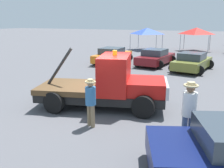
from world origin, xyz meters
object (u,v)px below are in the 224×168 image
(parked_car_maroon, at_px, (155,57))
(canopy_tent_red, at_px, (196,31))
(parked_car_olive, at_px, (192,62))
(person_at_hood, at_px, (91,99))
(canopy_tent_blue, at_px, (147,31))
(traffic_cone, at_px, (143,88))
(tow_truck, at_px, (109,86))
(parked_car_orange, at_px, (113,56))
(person_near_truck, at_px, (189,108))

(parked_car_maroon, xyz_separation_m, canopy_tent_red, (1.93, 11.47, 1.70))
(parked_car_maroon, distance_m, parked_car_olive, 3.23)
(parked_car_olive, bearing_deg, person_at_hood, 179.84)
(canopy_tent_red, bearing_deg, person_at_hood, -92.25)
(canopy_tent_blue, relative_size, traffic_cone, 5.95)
(person_at_hood, distance_m, parked_car_olive, 11.83)
(tow_truck, bearing_deg, canopy_tent_blue, 86.72)
(parked_car_orange, distance_m, traffic_cone, 9.16)
(parked_car_maroon, relative_size, canopy_tent_red, 1.47)
(person_near_truck, bearing_deg, parked_car_olive, -37.70)
(parked_car_orange, height_order, canopy_tent_red, canopy_tent_red)
(person_near_truck, distance_m, parked_car_olive, 11.67)
(parked_car_orange, bearing_deg, canopy_tent_blue, 0.05)
(person_at_hood, bearing_deg, parked_car_maroon, -150.60)
(canopy_tent_blue, xyz_separation_m, traffic_cone, (5.16, -18.52, -2.03))
(person_at_hood, xyz_separation_m, traffic_cone, (0.43, 4.69, -0.75))
(tow_truck, distance_m, canopy_tent_blue, 21.64)
(tow_truck, bearing_deg, parked_car_olive, 61.29)
(parked_car_maroon, relative_size, canopy_tent_blue, 1.41)
(tow_truck, xyz_separation_m, traffic_cone, (0.69, 2.61, -0.69))
(parked_car_olive, distance_m, traffic_cone, 7.15)
(tow_truck, distance_m, person_at_hood, 2.09)
(traffic_cone, bearing_deg, parked_car_olive, 76.99)
(person_near_truck, height_order, person_at_hood, person_near_truck)
(person_at_hood, xyz_separation_m, canopy_tent_blue, (-4.72, 23.21, 1.29))
(parked_car_olive, bearing_deg, parked_car_maroon, 78.69)
(parked_car_maroon, distance_m, canopy_tent_blue, 11.18)
(canopy_tent_blue, bearing_deg, person_at_hood, -78.50)
(parked_car_orange, xyz_separation_m, traffic_cone, (5.02, -7.65, -0.40))
(canopy_tent_blue, bearing_deg, parked_car_orange, -89.28)
(parked_car_orange, relative_size, traffic_cone, 8.42)
(tow_truck, distance_m, canopy_tent_red, 22.28)
(parked_car_olive, height_order, canopy_tent_red, canopy_tent_red)
(tow_truck, height_order, canopy_tent_red, canopy_tent_red)
(parked_car_maroon, bearing_deg, canopy_tent_blue, 27.16)
(canopy_tent_red, distance_m, traffic_cone, 19.71)
(parked_car_olive, height_order, canopy_tent_blue, canopy_tent_blue)
(person_near_truck, distance_m, parked_car_maroon, 13.45)
(person_near_truck, xyz_separation_m, parked_car_orange, (-7.82, 12.29, -0.48))
(parked_car_olive, xyz_separation_m, canopy_tent_red, (-1.08, 12.64, 1.70))
(parked_car_orange, relative_size, canopy_tent_red, 1.47)
(person_near_truck, distance_m, traffic_cone, 5.49)
(canopy_tent_blue, bearing_deg, parked_car_maroon, -70.16)
(traffic_cone, bearing_deg, canopy_tent_red, 88.47)
(parked_car_orange, bearing_deg, canopy_tent_red, -25.56)
(person_near_truck, xyz_separation_m, person_at_hood, (-3.24, -0.04, -0.13))
(canopy_tent_red, bearing_deg, parked_car_orange, -114.89)
(person_at_hood, relative_size, parked_car_maroon, 0.37)
(person_at_hood, relative_size, canopy_tent_blue, 0.52)
(tow_truck, relative_size, canopy_tent_blue, 1.75)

